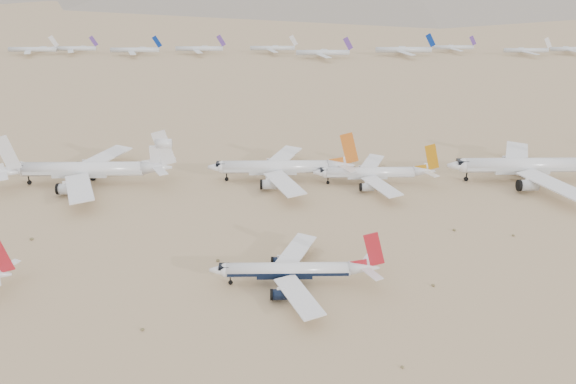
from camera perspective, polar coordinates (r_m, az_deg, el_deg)
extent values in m
plane|color=#967957|center=(140.33, 4.89, -9.93)|extent=(7000.00, 7000.00, 0.00)
cylinder|color=silver|center=(140.09, 0.00, -7.88)|extent=(30.56, 3.61, 3.61)
cube|color=black|center=(140.32, 0.00, -8.04)|extent=(29.95, 3.67, 0.81)
sphere|color=silver|center=(140.71, -6.30, -7.88)|extent=(3.61, 3.61, 3.61)
cube|color=black|center=(140.25, -6.54, -7.54)|extent=(2.53, 2.35, 0.90)
cone|color=silver|center=(141.46, 7.74, -7.65)|extent=(7.64, 3.61, 3.61)
cube|color=silver|center=(131.49, 1.12, -10.56)|extent=(11.80, 18.60, 0.57)
cube|color=silver|center=(138.51, 8.57, -8.23)|extent=(4.85, 6.34, 0.22)
cylinder|color=black|center=(134.99, -0.68, -10.38)|extent=(4.24, 2.60, 2.60)
cube|color=silver|center=(149.68, 0.84, -5.92)|extent=(11.80, 18.60, 0.57)
cube|color=silver|center=(144.43, 8.14, -6.76)|extent=(4.85, 6.34, 0.22)
cylinder|color=black|center=(147.67, -0.71, -7.10)|extent=(4.24, 2.60, 2.60)
cube|color=#AD1823|center=(139.14, 8.73, -5.78)|extent=(5.79, 0.29, 9.54)
cylinder|color=black|center=(142.55, -5.86, -9.12)|extent=(1.08, 0.45, 1.08)
cylinder|color=black|center=(139.80, 0.54, -9.60)|extent=(1.52, 0.90, 1.52)
cylinder|color=black|center=(144.05, 0.49, -8.50)|extent=(1.52, 0.90, 1.52)
cube|color=silver|center=(156.70, -26.56, -6.68)|extent=(4.77, 6.24, 0.22)
cube|color=#AD1823|center=(151.57, -27.19, -5.78)|extent=(5.70, 0.29, 9.39)
cylinder|color=silver|center=(216.79, 22.91, 2.54)|extent=(43.28, 5.25, 5.25)
cube|color=silver|center=(217.01, 22.88, 2.38)|extent=(42.41, 5.32, 1.18)
sphere|color=silver|center=(209.03, 17.47, 2.59)|extent=(5.25, 5.25, 5.25)
cube|color=black|center=(208.29, 17.31, 2.97)|extent=(3.67, 3.41, 1.31)
cube|color=silver|center=(205.71, 25.30, 0.73)|extent=(16.71, 26.34, 0.81)
cylinder|color=silver|center=(207.89, 23.26, 0.62)|extent=(6.01, 3.78, 3.78)
cube|color=silver|center=(231.52, 22.23, 3.70)|extent=(16.71, 26.34, 0.81)
cylinder|color=silver|center=(226.15, 21.22, 2.76)|extent=(6.01, 3.78, 3.78)
cylinder|color=black|center=(211.29, 17.63, 1.27)|extent=(1.57, 0.66, 1.57)
cylinder|color=black|center=(216.11, 23.51, 0.96)|extent=(2.20, 1.31, 2.20)
cylinder|color=black|center=(222.31, 22.79, 1.69)|extent=(2.20, 1.31, 2.20)
cylinder|color=silver|center=(199.80, 8.30, 1.99)|extent=(31.20, 3.79, 3.79)
cube|color=silver|center=(199.98, 8.29, 1.86)|extent=(30.58, 3.85, 0.85)
sphere|color=silver|center=(197.93, 3.83, 1.98)|extent=(3.79, 3.79, 3.79)
cube|color=black|center=(197.50, 3.67, 2.26)|extent=(2.65, 2.46, 0.95)
cone|color=silver|center=(203.65, 13.67, 2.06)|extent=(7.80, 3.79, 3.79)
cube|color=silver|center=(190.45, 9.49, 0.57)|extent=(12.05, 18.99, 0.59)
cube|color=silver|center=(200.64, 14.34, 1.80)|extent=(4.95, 6.48, 0.23)
cylinder|color=silver|center=(193.39, 8.09, 0.49)|extent=(4.33, 2.73, 2.73)
cube|color=silver|center=(210.54, 8.49, 2.93)|extent=(12.05, 18.99, 0.59)
cube|color=silver|center=(207.11, 13.86, 2.55)|extent=(4.95, 6.48, 0.23)
cylinder|color=silver|center=(207.50, 7.47, 2.17)|extent=(4.33, 2.73, 2.73)
cube|color=#C37E11|center=(202.33, 14.41, 3.48)|extent=(5.91, 0.30, 9.74)
cylinder|color=black|center=(199.44, 4.07, 0.97)|extent=(1.14, 0.47, 1.14)
cylinder|color=black|center=(198.93, 8.72, 0.75)|extent=(1.59, 0.95, 1.59)
cylinder|color=black|center=(203.76, 8.49, 1.34)|extent=(1.59, 0.95, 1.59)
cylinder|color=silver|center=(200.20, -1.25, 2.58)|extent=(37.74, 4.61, 4.61)
cube|color=silver|center=(200.40, -1.24, 2.42)|extent=(36.99, 4.68, 1.04)
sphere|color=silver|center=(201.22, -6.63, 2.53)|extent=(4.61, 4.61, 4.61)
cube|color=black|center=(200.83, -6.85, 2.86)|extent=(3.23, 3.00, 1.15)
cone|color=silver|center=(201.26, 5.42, 2.70)|extent=(9.44, 4.61, 4.61)
cube|color=silver|center=(188.16, -0.37, 0.89)|extent=(14.58, 22.97, 0.71)
cube|color=silver|center=(197.23, 6.08, 2.40)|extent=(5.99, 7.83, 0.28)
cylinder|color=silver|center=(192.64, -1.87, 0.77)|extent=(5.24, 3.32, 3.32)
cube|color=silver|center=(212.94, -0.44, 3.67)|extent=(14.58, 22.97, 0.71)
cube|color=silver|center=(205.32, 5.81, 3.28)|extent=(5.99, 7.83, 0.28)
cylinder|color=silver|center=(209.98, -1.80, 2.76)|extent=(5.24, 3.32, 3.32)
cube|color=#C8611C|center=(199.32, 6.24, 4.45)|extent=(7.15, 0.37, 11.79)
cylinder|color=black|center=(202.81, -6.25, 1.32)|extent=(1.38, 0.58, 1.38)
cylinder|color=black|center=(198.82, -0.79, 1.08)|extent=(1.94, 1.15, 1.94)
cylinder|color=black|center=(204.79, -0.79, 1.78)|extent=(1.94, 1.15, 1.94)
cylinder|color=silver|center=(209.64, -20.08, 2.22)|extent=(41.97, 5.03, 5.03)
cube|color=silver|center=(209.86, -20.06, 2.06)|extent=(41.13, 5.10, 1.13)
sphere|color=silver|center=(217.45, -25.31, 2.10)|extent=(5.03, 5.03, 5.03)
cube|color=black|center=(217.32, -25.55, 2.44)|extent=(3.52, 3.27, 1.26)
cone|color=silver|center=(202.45, -13.14, 2.44)|extent=(10.49, 5.03, 5.03)
cube|color=silver|center=(196.00, -20.44, 0.40)|extent=(16.21, 25.54, 0.78)
cube|color=silver|center=(197.40, -12.85, 2.11)|extent=(6.66, 8.71, 0.30)
cylinder|color=silver|center=(202.56, -21.46, 0.30)|extent=(5.83, 3.62, 3.62)
cube|color=silver|center=(222.03, -18.12, 3.43)|extent=(16.21, 25.54, 0.78)
cube|color=silver|center=(206.23, -12.34, 3.10)|extent=(6.66, 8.71, 0.30)
cylinder|color=silver|center=(220.59, -19.73, 2.44)|extent=(5.83, 3.62, 3.62)
cube|color=silver|center=(199.40, -12.51, 4.39)|extent=(7.95, 0.40, 13.11)
cylinder|color=silver|center=(198.82, -12.47, 4.83)|extent=(5.25, 3.26, 3.26)
cylinder|color=black|center=(218.65, -24.78, 0.89)|extent=(1.51, 0.63, 1.51)
cylinder|color=black|center=(207.67, -19.74, 0.66)|extent=(2.11, 1.26, 2.11)
cylinder|color=black|center=(213.83, -19.18, 1.40)|extent=(2.11, 1.26, 2.11)
cone|color=silver|center=(215.98, -26.96, 1.76)|extent=(10.28, 5.05, 5.05)
cube|color=silver|center=(210.92, -27.03, 1.45)|extent=(6.53, 8.53, 0.30)
cube|color=silver|center=(218.90, -26.02, 2.40)|extent=(6.53, 8.53, 0.30)
cube|color=silver|center=(212.47, -26.62, 3.56)|extent=(7.79, 0.40, 12.84)
cylinder|color=silver|center=(487.96, -24.53, 13.05)|extent=(36.40, 3.60, 3.60)
cube|color=silver|center=(480.65, -22.73, 13.95)|extent=(7.25, 0.36, 9.13)
cube|color=silver|center=(479.50, -24.94, 12.76)|extent=(9.59, 16.76, 0.36)
cube|color=silver|center=(496.62, -24.11, 13.21)|extent=(9.59, 16.76, 0.36)
cylinder|color=silver|center=(480.82, -20.89, 13.47)|extent=(33.53, 3.31, 3.31)
cube|color=#57358E|center=(474.97, -19.15, 14.29)|extent=(6.68, 0.33, 8.41)
cube|color=silver|center=(472.83, -21.22, 13.21)|extent=(8.83, 15.44, 0.33)
cube|color=silver|center=(488.98, -20.56, 13.61)|extent=(8.83, 15.44, 0.33)
cylinder|color=silver|center=(458.59, -15.29, 13.75)|extent=(37.11, 3.67, 3.67)
cube|color=navy|center=(453.73, -13.17, 14.66)|extent=(7.39, 0.37, 9.31)
cube|color=silver|center=(449.49, -15.57, 13.46)|extent=(9.78, 17.08, 0.37)
cube|color=silver|center=(467.88, -15.01, 13.90)|extent=(9.78, 17.08, 0.37)
cylinder|color=silver|center=(454.40, -9.00, 14.19)|extent=(36.52, 3.61, 3.61)
cube|color=#57358E|center=(451.43, -6.81, 15.03)|extent=(7.27, 0.36, 9.16)
cube|color=silver|center=(445.26, -9.15, 13.92)|extent=(9.62, 16.81, 0.36)
cube|color=silver|center=(463.73, -8.84, 14.32)|extent=(9.62, 16.81, 0.36)
cylinder|color=silver|center=(452.36, -1.58, 14.41)|extent=(34.83, 3.44, 3.44)
cube|color=silver|center=(451.56, 0.57, 15.14)|extent=(6.94, 0.34, 8.74)
cube|color=silver|center=(443.55, -1.59, 14.15)|extent=(9.18, 16.03, 0.34)
cube|color=silver|center=(461.33, -1.57, 14.53)|extent=(9.18, 16.03, 0.34)
cylinder|color=silver|center=(431.90, 3.55, 13.96)|extent=(39.69, 3.92, 3.92)
cube|color=#57358E|center=(432.64, 6.12, 14.78)|extent=(7.90, 0.39, 9.95)
cube|color=silver|center=(421.91, 3.65, 13.64)|extent=(10.46, 18.27, 0.39)
cube|color=silver|center=(442.10, 3.44, 14.11)|extent=(10.46, 18.27, 0.39)
cylinder|color=silver|center=(451.01, 11.65, 13.97)|extent=(42.62, 4.21, 4.21)
cube|color=navy|center=(454.58, 14.28, 14.72)|extent=(8.49, 0.42, 10.69)
cube|color=silver|center=(440.49, 11.94, 13.64)|extent=(11.23, 19.62, 0.42)
cube|color=silver|center=(461.75, 11.36, 14.13)|extent=(11.23, 19.62, 0.42)
cylinder|color=silver|center=(475.26, 16.45, 13.92)|extent=(31.37, 3.10, 3.10)
cube|color=#57358E|center=(478.97, 18.26, 14.41)|extent=(6.25, 0.31, 7.87)
cube|color=silver|center=(467.67, 16.72, 13.68)|extent=(8.27, 14.44, 0.31)
cube|color=silver|center=(483.01, 16.17, 14.04)|extent=(8.27, 14.44, 0.31)
cylinder|color=silver|center=(478.76, 23.03, 13.11)|extent=(33.71, 3.33, 3.33)
cube|color=silver|center=(484.42, 24.91, 13.59)|extent=(6.71, 0.33, 8.46)
cube|color=silver|center=(470.95, 23.43, 12.83)|extent=(8.88, 15.52, 0.33)
cube|color=silver|center=(486.75, 22.63, 13.26)|extent=(8.88, 15.52, 0.33)
cylinder|color=silver|center=(499.33, 26.90, 12.82)|extent=(33.58, 3.32, 3.32)
cube|color=silver|center=(507.05, 26.45, 12.98)|extent=(8.85, 15.46, 0.33)
ellipsoid|color=brown|center=(177.86, -24.60, -4.34)|extent=(1.12, 1.12, 0.62)
ellipsoid|color=brown|center=(131.00, -14.58, -13.35)|extent=(0.84, 0.84, 0.46)
ellipsoid|color=brown|center=(152.62, -7.14, -6.90)|extent=(0.98, 0.98, 0.54)
ellipsoid|color=brown|center=(120.01, 11.52, -17.01)|extent=(0.70, 0.70, 0.39)
ellipsoid|color=brown|center=(145.90, 14.54, -9.14)|extent=(0.84, 0.84, 0.46)
ellipsoid|color=brown|center=(173.97, 16.53, -3.70)|extent=(0.98, 0.98, 0.54)
ellipsoid|color=brown|center=(176.55, 21.91, -4.10)|extent=(0.86, 0.86, 0.47)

